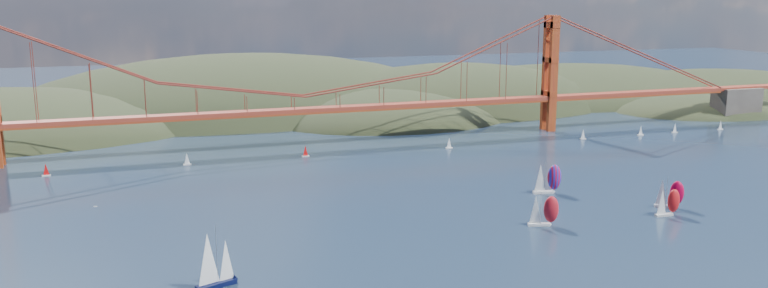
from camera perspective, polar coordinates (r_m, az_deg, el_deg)
headlands at (r=433.36m, az=-3.09°, el=1.09°), size 725.00×225.00×96.00m
bridge at (r=321.30m, az=-6.44°, el=5.45°), size 552.00×12.00×55.00m
sloop_navy at (r=174.45m, az=-12.86°, el=-8.64°), size 9.99×7.59×14.59m
racer_0 at (r=218.87m, az=12.02°, el=-4.94°), size 8.87×5.46×9.93m
racer_1 at (r=239.10m, az=20.79°, el=-4.14°), size 7.94×3.25×9.12m
racer_2 at (r=248.27m, az=20.88°, el=-3.51°), size 8.52×6.95×9.75m
racer_rwb at (r=254.02m, az=12.31°, el=-2.56°), size 9.67×4.94×10.87m
distant_boat_2 at (r=298.09m, az=-24.36°, el=-1.80°), size 3.00×2.00×4.70m
distant_boat_3 at (r=298.84m, az=-14.78°, el=-1.11°), size 3.00×2.00×4.70m
distant_boat_4 at (r=351.37m, az=14.93°, el=0.73°), size 3.00×2.00×4.70m
distant_boat_5 at (r=368.49m, az=18.97°, el=0.98°), size 3.00×2.00×4.70m
distant_boat_6 at (r=380.93m, az=21.29°, el=1.15°), size 3.00×2.00×4.70m
distant_boat_7 at (r=398.22m, az=24.26°, el=1.33°), size 3.00×2.00×4.70m
distant_boat_8 at (r=320.57m, az=4.98°, el=0.07°), size 3.00×2.00×4.70m
distant_boat_9 at (r=305.20m, az=-6.01°, el=-0.53°), size 3.00×2.00×4.70m
gull at (r=170.41m, az=-21.14°, el=-4.47°), size 0.90×0.25×0.17m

